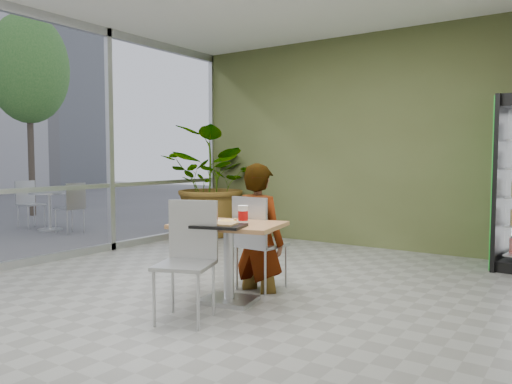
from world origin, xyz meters
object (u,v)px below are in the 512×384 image
soda_cup (243,215)px  potted_plant (215,182)px  dining_table (229,246)px  chair_far (256,236)px  chair_near (189,250)px  seated_woman (259,241)px  cafeteria_tray (219,226)px

soda_cup → potted_plant: potted_plant is taller
dining_table → potted_plant: potted_plant is taller
dining_table → chair_far: chair_far is taller
chair_near → seated_woman: bearing=70.1°
dining_table → chair_far: bearing=93.2°
seated_woman → cafeteria_tray: 0.87m
potted_plant → seated_woman: bearing=-43.9°
chair_far → soda_cup: (0.17, -0.45, 0.27)m
dining_table → chair_far: size_ratio=1.13×
chair_far → soda_cup: 0.55m
dining_table → seated_woman: (-0.02, 0.54, -0.04)m
potted_plant → chair_far: bearing=-44.6°
dining_table → cafeteria_tray: cafeteria_tray is taller
dining_table → potted_plant: (-2.59, 3.01, 0.40)m
chair_far → cafeteria_tray: chair_far is taller
dining_table → seated_woman: 0.54m
chair_near → potted_plant: size_ratio=0.53×
dining_table → cafeteria_tray: size_ratio=2.48×
cafeteria_tray → potted_plant: potted_plant is taller
chair_near → seated_woman: size_ratio=0.62×
cafeteria_tray → soda_cup: bearing=84.0°
dining_table → seated_woman: size_ratio=0.68×
dining_table → chair_near: bearing=-90.9°
seated_woman → soda_cup: (0.16, -0.51, 0.33)m
cafeteria_tray → chair_far: bearing=100.2°
soda_cup → potted_plant: 4.05m
seated_woman → soda_cup: 0.63m
chair_near → soda_cup: bearing=54.6°
chair_far → soda_cup: chair_far is taller
potted_plant → cafeteria_tray: bearing=-50.6°
seated_woman → potted_plant: (-2.57, 2.48, 0.44)m
soda_cup → seated_woman: bearing=108.1°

